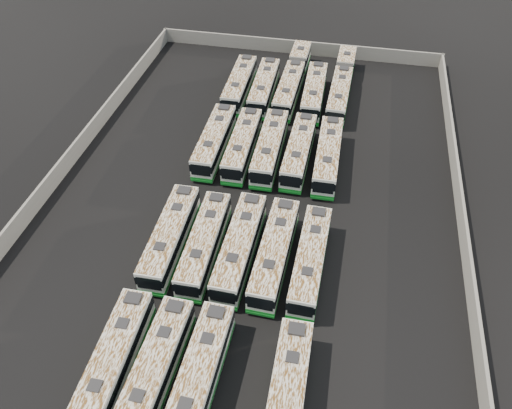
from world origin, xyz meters
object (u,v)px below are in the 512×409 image
Objects in this scene: bus_front_far_left at (113,363)px; bus_midfront_far_right at (310,260)px; bus_midfront_left at (204,243)px; bus_back_center at (293,79)px; bus_midback_far_right at (328,156)px; bus_back_far_left at (240,84)px; bus_front_center at (198,379)px; bus_midback_far_left at (214,141)px; bus_midfront_right at (274,253)px; bus_back_left at (264,88)px; bus_midfront_center at (240,247)px; bus_midfront_far_left at (170,237)px; bus_midback_left at (242,145)px; bus_front_far_right at (286,400)px; bus_midback_right at (299,151)px; bus_back_far_right at (342,84)px; bus_back_right at (314,92)px; bus_front_left at (154,372)px; bus_midback_center at (270,148)px.

bus_front_far_left is 1.02× the size of bus_midfront_far_right.
bus_midfront_left is 0.64× the size of bus_back_center.
bus_midback_far_right reaches higher than bus_back_far_left.
bus_back_center is at bearing 90.84° from bus_front_center.
bus_midback_far_left is at bearing 131.08° from bus_midfront_far_right.
bus_back_left is (-6.92, 29.92, -0.02)m from bus_midfront_right.
bus_midfront_center is at bearing -67.60° from bus_midback_far_left.
bus_midfront_far_left is 16.57m from bus_midback_left.
bus_front_far_right is at bearing -78.17° from bus_back_left.
bus_midfront_far_right is 0.99× the size of bus_midback_right.
bus_midfront_left is 10.30m from bus_midfront_far_right.
bus_midfront_right is at bearing -78.41° from bus_back_left.
bus_front_center is at bearing -97.48° from bus_back_far_right.
bus_midback_far_left is (-6.94, 30.01, 0.00)m from bus_front_center.
bus_midfront_left is (-10.29, 13.84, -0.04)m from bus_front_far_right.
bus_midback_right is at bearing 0.41° from bus_midback_left.
bus_midfront_far_left is 1.00× the size of bus_back_far_left.
bus_front_far_left is 0.99× the size of bus_back_right.
bus_midfront_far_right is 19.29m from bus_midback_left.
bus_back_center is (3.52, 33.39, 0.01)m from bus_midfront_left.
bus_back_right reaches higher than bus_midback_left.
bus_midfront_center is at bearing -78.00° from bus_back_far_left.
bus_front_far_left is at bearing -179.94° from bus_front_left.
bus_front_left is 44.02m from bus_back_far_left.
bus_back_left is (-10.35, 43.90, -0.00)m from bus_front_far_right.
bus_midfront_center is at bearing 115.05° from bus_front_far_right.
bus_front_left is at bearing -93.46° from bus_back_center.
bus_back_far_right is at bearing 82.38° from bus_front_center.
bus_midback_left is 13.70m from bus_back_left.
bus_back_right is at bearing -0.19° from bus_back_left.
bus_front_far_left is at bearing -91.09° from bus_back_far_left.
bus_back_right reaches higher than bus_midback_right.
bus_midback_far_left is 6.82m from bus_midback_center.
bus_back_far_left is at bearing 106.60° from bus_front_far_right.
bus_midback_far_left is 17.31m from bus_back_right.
bus_midfront_far_left is 17.66m from bus_midback_center.
bus_midfront_right is 0.67× the size of bus_back_far_right.
bus_back_far_left is (-3.52, 43.88, 0.02)m from bus_front_left.
bus_midback_far_left is at bearing -128.49° from bus_back_far_right.
bus_back_center is (0.18, 16.95, -0.05)m from bus_midback_center.
bus_midback_far_left is (-13.78, 16.38, 0.04)m from bus_midfront_far_right.
bus_midfront_far_right is (3.43, -0.11, -0.06)m from bus_midfront_right.
bus_midback_center is at bearing 77.43° from bus_midfront_left.
bus_midfront_right is (3.41, 13.74, 0.02)m from bus_front_center.
bus_back_far_right is (13.99, 46.99, -0.04)m from bus_front_far_left.
bus_front_left is 43.77m from bus_back_left.
bus_midfront_left is 34.96m from bus_back_far_right.
bus_front_center reaches higher than bus_front_far_left.
bus_back_far_right is (3.54, 3.14, -0.06)m from bus_back_right.
bus_back_far_left is at bearing 88.86° from bus_midfront_far_left.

